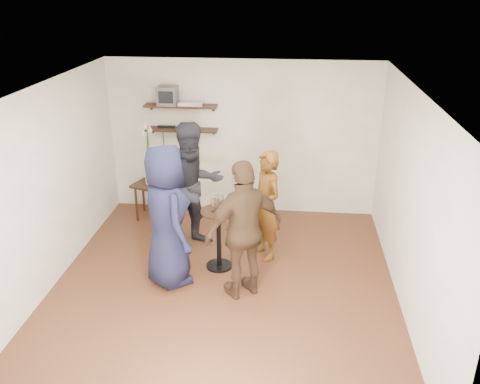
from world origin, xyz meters
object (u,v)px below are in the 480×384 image
drinks_table (219,231)px  crt_monitor (168,95)px  side_table (151,189)px  person_navy (166,216)px  person_plaid (266,206)px  person_dark (194,187)px  person_brown (245,230)px  dvd_deck (191,103)px  radio (187,126)px

drinks_table → crt_monitor: bearing=120.0°
drinks_table → side_table: bearing=132.0°
side_table → person_navy: size_ratio=0.34×
crt_monitor → person_navy: crt_monitor is taller
person_plaid → person_navy: size_ratio=0.84×
person_dark → side_table: bearing=97.8°
drinks_table → person_brown: (0.41, -0.61, 0.34)m
side_table → person_dark: 1.39m
side_table → drinks_table: drinks_table is taller
side_table → person_navy: bearing=-68.5°
dvd_deck → person_plaid: (1.32, -1.48, -1.09)m
side_table → person_dark: (0.93, -0.93, 0.45)m
dvd_deck → person_plaid: size_ratio=0.25×
person_navy → drinks_table: bearing=-90.0°
crt_monitor → drinks_table: (1.07, -1.86, -1.45)m
crt_monitor → side_table: (-0.30, -0.34, -1.51)m
dvd_deck → person_plaid: 2.27m
drinks_table → person_navy: (-0.61, -0.41, 0.39)m
crt_monitor → side_table: crt_monitor is taller
person_brown → drinks_table: bearing=-90.0°
side_table → person_brown: 2.81m
radio → person_dark: 1.43m
person_dark → person_navy: size_ratio=1.01×
dvd_deck → drinks_table: (0.69, -1.86, -1.33)m
drinks_table → person_navy: person_navy is taller
drinks_table → person_plaid: (0.63, 0.38, 0.24)m
crt_monitor → person_navy: 2.55m
dvd_deck → person_brown: dvd_deck is taller
side_table → person_plaid: size_ratio=0.40×
radio → crt_monitor: bearing=180.0°
radio → side_table: radio is taller
radio → dvd_deck: bearing=0.0°
dvd_deck → radio: dvd_deck is taller
person_plaid → person_dark: person_dark is taller
crt_monitor → person_dark: bearing=-63.6°
person_navy → person_brown: bearing=-134.6°
side_table → person_navy: 2.12m
person_dark → person_brown: 1.47m
side_table → drinks_table: bearing=-48.0°
side_table → radio: bearing=30.1°
dvd_deck → person_plaid: dvd_deck is taller
crt_monitor → person_dark: crt_monitor is taller
dvd_deck → person_brown: (1.11, -2.47, -0.99)m
crt_monitor → radio: crt_monitor is taller
crt_monitor → dvd_deck: (0.38, 0.00, -0.12)m
drinks_table → dvd_deck: bearing=110.4°
person_plaid → person_brown: 1.02m
radio → person_dark: bearing=-75.0°
crt_monitor → person_plaid: 2.56m
radio → person_navy: 2.34m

